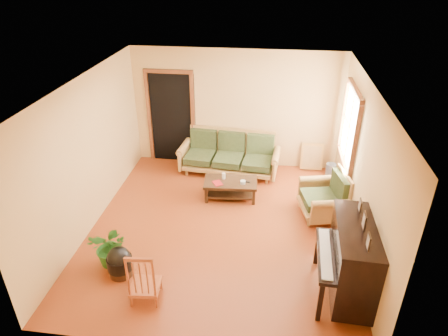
# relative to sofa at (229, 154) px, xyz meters

# --- Properties ---
(floor) EXTENTS (5.00, 5.00, 0.00)m
(floor) POSITION_rel_sofa_xyz_m (0.09, -2.01, -0.45)
(floor) COLOR #62230C
(floor) RESTS_ON ground
(doorway) EXTENTS (1.08, 0.16, 2.05)m
(doorway) POSITION_rel_sofa_xyz_m (-1.36, 0.47, 0.57)
(doorway) COLOR black
(doorway) RESTS_ON floor
(window) EXTENTS (0.12, 1.36, 1.46)m
(window) POSITION_rel_sofa_xyz_m (2.30, -0.71, 1.05)
(window) COLOR white
(window) RESTS_ON right_wall
(sofa) EXTENTS (2.19, 1.07, 0.91)m
(sofa) POSITION_rel_sofa_xyz_m (0.00, 0.00, 0.00)
(sofa) COLOR #A0753A
(sofa) RESTS_ON floor
(coffee_table) EXTENTS (1.06, 0.62, 0.37)m
(coffee_table) POSITION_rel_sofa_xyz_m (0.15, -1.00, -0.27)
(coffee_table) COLOR black
(coffee_table) RESTS_ON floor
(armchair) EXTENTS (1.02, 1.05, 0.89)m
(armchair) POSITION_rel_sofa_xyz_m (1.88, -1.39, -0.01)
(armchair) COLOR #A0753A
(armchair) RESTS_ON floor
(piano) EXTENTS (0.82, 1.33, 1.15)m
(piano) POSITION_rel_sofa_xyz_m (2.10, -3.30, 0.12)
(piano) COLOR black
(piano) RESTS_ON floor
(footstool) EXTENTS (0.41, 0.41, 0.36)m
(footstool) POSITION_rel_sofa_xyz_m (-1.24, -3.36, -0.27)
(footstool) COLOR black
(footstool) RESTS_ON floor
(red_chair) EXTENTS (0.44, 0.48, 0.87)m
(red_chair) POSITION_rel_sofa_xyz_m (-0.72, -3.76, -0.02)
(red_chair) COLOR brown
(red_chair) RESTS_ON floor
(leaning_frame) EXTENTS (0.48, 0.11, 0.64)m
(leaning_frame) POSITION_rel_sofa_xyz_m (1.81, 0.38, -0.13)
(leaning_frame) COLOR gold
(leaning_frame) RESTS_ON floor
(ceramic_crock) EXTENTS (0.28, 0.28, 0.27)m
(ceramic_crock) POSITION_rel_sofa_xyz_m (2.22, 0.17, -0.32)
(ceramic_crock) COLOR #2F518E
(ceramic_crock) RESTS_ON floor
(potted_plant) EXTENTS (0.72, 0.66, 0.67)m
(potted_plant) POSITION_rel_sofa_xyz_m (-1.45, -3.16, -0.12)
(potted_plant) COLOR #205718
(potted_plant) RESTS_ON floor
(book) EXTENTS (0.24, 0.26, 0.02)m
(book) POSITION_rel_sofa_xyz_m (-0.15, -1.17, -0.07)
(book) COLOR maroon
(book) RESTS_ON coffee_table
(candle) EXTENTS (0.08, 0.08, 0.12)m
(candle) POSITION_rel_sofa_xyz_m (0.01, -0.92, -0.02)
(candle) COLOR silver
(candle) RESTS_ON coffee_table
(glass_jar) EXTENTS (0.12, 0.12, 0.07)m
(glass_jar) POSITION_rel_sofa_xyz_m (0.40, -1.07, -0.05)
(glass_jar) COLOR silver
(glass_jar) RESTS_ON coffee_table
(remote) EXTENTS (0.15, 0.08, 0.01)m
(remote) POSITION_rel_sofa_xyz_m (0.47, -1.00, -0.07)
(remote) COLOR black
(remote) RESTS_ON coffee_table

